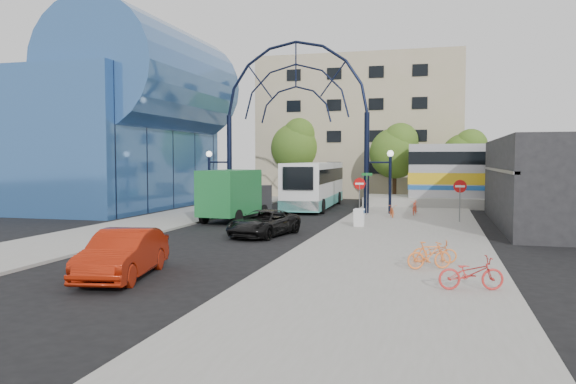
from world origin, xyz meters
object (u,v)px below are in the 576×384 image
(city_bus, at_px, (315,184))
(bike_far_a, at_px, (435,251))
(street_name_sign, at_px, (367,185))
(tree_north_b, at_px, (297,145))
(tree_north_a, at_px, (396,150))
(green_truck, at_px, (236,196))
(stop_sign, at_px, (360,187))
(gateway_arch, at_px, (296,92))
(tree_north_c, at_px, (466,154))
(black_suv, at_px, (264,223))
(bike_near_a, at_px, (392,211))
(red_sedan, at_px, (123,254))
(sandwich_board, at_px, (359,216))
(do_not_enter_sign, at_px, (460,190))
(bike_near_b, at_px, (415,208))
(bike_far_c, at_px, (471,273))
(bike_far_b, at_px, (429,255))

(city_bus, height_order, bike_far_a, city_bus)
(street_name_sign, distance_m, tree_north_b, 19.81)
(tree_north_a, bearing_deg, green_truck, -115.07)
(city_bus, bearing_deg, bike_far_a, -69.90)
(stop_sign, distance_m, street_name_sign, 0.74)
(street_name_sign, relative_size, green_truck, 0.43)
(gateway_arch, bearing_deg, city_bus, 85.26)
(tree_north_c, xyz_separation_m, black_suv, (-10.70, -26.00, -3.63))
(tree_north_b, height_order, bike_near_a, tree_north_b)
(tree_north_c, bearing_deg, red_sedan, -108.33)
(gateway_arch, relative_size, stop_sign, 5.46)
(bike_far_a, bearing_deg, gateway_arch, 23.75)
(sandwich_board, height_order, black_suv, black_suv)
(do_not_enter_sign, distance_m, tree_north_c, 18.11)
(tree_north_c, xyz_separation_m, bike_near_b, (-3.86, -14.32, -3.68))
(tree_north_b, xyz_separation_m, green_truck, (1.59, -21.98, -3.69))
(tree_north_a, relative_size, bike_far_a, 4.56)
(bike_far_c, bearing_deg, tree_north_c, -15.73)
(tree_north_a, distance_m, tree_north_c, 6.33)
(tree_north_a, bearing_deg, bike_near_b, -80.13)
(tree_north_b, relative_size, red_sedan, 1.71)
(red_sedan, bearing_deg, tree_north_b, 85.25)
(tree_north_a, xyz_separation_m, red_sedan, (-6.11, -34.54, -3.83))
(tree_north_c, relative_size, city_bus, 0.50)
(bike_near_b, bearing_deg, bike_far_b, -80.17)
(green_truck, xyz_separation_m, red_sedan, (2.30, -16.56, -0.80))
(red_sedan, xyz_separation_m, bike_far_a, (9.65, 4.66, -0.25))
(sandwich_board, bearing_deg, green_truck, 165.98)
(tree_north_b, xyz_separation_m, tree_north_c, (16.00, -2.00, -0.99))
(stop_sign, relative_size, sandwich_board, 2.53)
(sandwich_board, relative_size, bike_far_b, 0.64)
(bike_far_a, relative_size, bike_far_c, 0.84)
(green_truck, bearing_deg, bike_far_c, -45.08)
(tree_north_b, relative_size, bike_far_b, 5.14)
(do_not_enter_sign, distance_m, black_suv, 12.60)
(bike_far_a, bearing_deg, city_bus, 17.91)
(tree_north_a, xyz_separation_m, bike_far_c, (4.56, -33.93, -4.01))
(gateway_arch, distance_m, tree_north_a, 13.98)
(gateway_arch, height_order, bike_far_b, gateway_arch)
(tree_north_c, bearing_deg, bike_far_a, -94.41)
(tree_north_a, distance_m, black_suv, 24.77)
(street_name_sign, xyz_separation_m, bike_far_b, (4.30, -17.81, -1.54))
(sandwich_board, height_order, bike_near_b, sandwich_board)
(do_not_enter_sign, relative_size, red_sedan, 0.53)
(stop_sign, xyz_separation_m, street_name_sign, (0.40, 0.60, 0.14))
(black_suv, relative_size, bike_near_b, 2.94)
(stop_sign, bearing_deg, bike_far_a, -73.04)
(city_bus, distance_m, black_suv, 16.67)
(green_truck, bearing_deg, tree_north_a, 70.72)
(red_sedan, distance_m, bike_near_b, 23.70)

